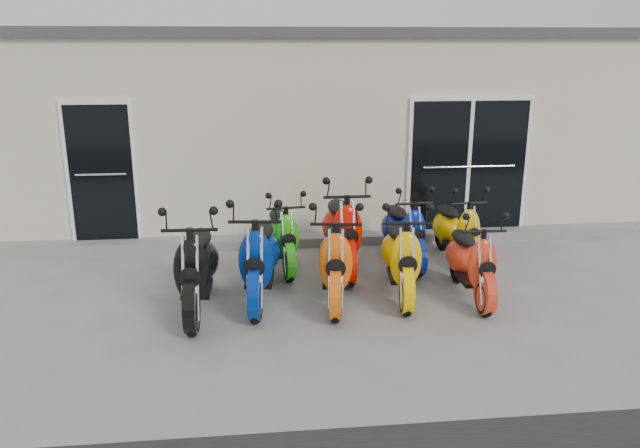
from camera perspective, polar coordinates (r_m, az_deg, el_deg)
The scene contains 15 objects.
ground at distance 8.20m, azimuth 0.46°, elevation -6.21°, with size 80.00×80.00×0.00m, color gray.
building at distance 12.85m, azimuth -2.25°, elevation 9.40°, with size 14.00×6.00×3.20m, color beige.
roof_cap at distance 12.76m, azimuth -2.34°, elevation 16.91°, with size 14.20×6.20×0.16m, color #3F3F42.
front_step at distance 10.06m, azimuth -0.87°, elevation -1.44°, with size 14.00×0.40×0.15m, color gray.
door_left at distance 10.14m, azimuth -19.36°, elevation 4.69°, with size 1.07×0.08×2.22m, color black.
door_right at distance 10.47m, azimuth 13.40°, elevation 5.51°, with size 2.02×0.08×2.22m, color black.
scooter_front_black at distance 7.53m, azimuth -11.28°, elevation -2.80°, with size 0.71×1.94×1.43m, color black, non-canonical shape.
scooter_front_blue at distance 7.74m, azimuth -5.57°, elevation -2.03°, with size 0.70×1.94×1.43m, color navy, non-canonical shape.
scooter_front_orange_a at distance 7.71m, azimuth 1.49°, elevation -2.19°, with size 0.68×1.88×1.39m, color #EB5D0C, non-canonical shape.
scooter_front_orange_b at distance 7.93m, azimuth 7.47°, elevation -1.99°, with size 0.66×1.82×1.34m, color #FFC400, non-canonical shape.
scooter_front_red at distance 8.04m, azimuth 13.71°, elevation -2.46°, with size 0.61×1.67×1.24m, color red, non-canonical shape.
scooter_back_green at distance 8.87m, azimuth -3.49°, elevation -0.28°, with size 0.60×1.66×1.23m, color green, non-canonical shape.
scooter_back_red at distance 8.76m, azimuth 2.04°, elevation 0.33°, with size 0.72×1.98×1.46m, color #E60F00, non-canonical shape.
scooter_back_blue at distance 9.10m, azimuth 7.69°, elevation 0.11°, with size 0.62×1.70×1.25m, color #071D94, non-canonical shape.
scooter_back_yellow at distance 9.34m, azimuth 12.43°, elevation 0.20°, with size 0.60×1.66×1.22m, color #F4B700, non-canonical shape.
Camera 1 is at (-0.88, -7.52, 3.14)m, focal length 35.00 mm.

